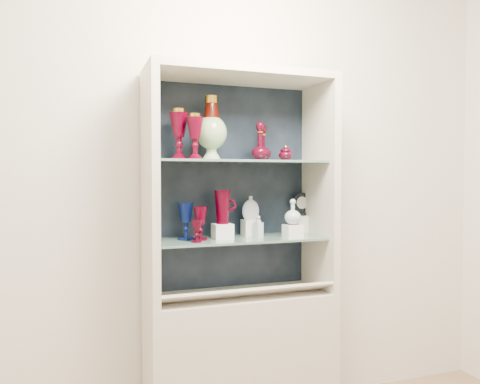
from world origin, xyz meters
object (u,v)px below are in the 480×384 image
object	(u,v)px
clear_square_bottle	(258,226)
clear_round_decanter	(293,212)
ruby_goblet_tall	(200,223)
ruby_pitcher	(222,207)
lidded_bowl	(286,153)
cameo_medallion	(301,204)
ruby_decanter_b	(263,142)
pedestal_lamp_right	(195,137)
pedestal_lamp_left	(179,134)
enamel_urn	(211,128)
ruby_goblet_small	(197,231)
ruby_decanter_a	(260,139)
cobalt_goblet	(186,221)
flat_flask	(251,207)

from	to	relation	value
clear_square_bottle	clear_round_decanter	world-z (taller)	clear_round_decanter
clear_square_bottle	clear_round_decanter	xyz separation A→B (m)	(0.17, -0.08, 0.08)
ruby_goblet_tall	ruby_pitcher	xyz separation A→B (m)	(0.13, 0.02, 0.08)
lidded_bowl	ruby_goblet_tall	distance (m)	0.61
ruby_goblet_tall	cameo_medallion	world-z (taller)	cameo_medallion
lidded_bowl	clear_round_decanter	bearing A→B (deg)	-63.40
lidded_bowl	ruby_goblet_tall	bearing A→B (deg)	177.69
cameo_medallion	ruby_decanter_b	bearing A→B (deg)	-174.48
pedestal_lamp_right	ruby_decanter_b	size ratio (longest dim) A/B	1.05
pedestal_lamp_right	clear_round_decanter	bearing A→B (deg)	-2.33
pedestal_lamp_left	clear_round_decanter	distance (m)	0.74
enamel_urn	ruby_goblet_small	size ratio (longest dim) A/B	3.00
lidded_bowl	ruby_decanter_a	bearing A→B (deg)	173.28
enamel_urn	clear_square_bottle	world-z (taller)	enamel_urn
clear_square_bottle	clear_round_decanter	distance (m)	0.20
cobalt_goblet	ruby_pitcher	distance (m)	0.21
ruby_decanter_b	ruby_goblet_small	distance (m)	0.66
pedestal_lamp_right	ruby_goblet_small	bearing A→B (deg)	-89.07
cobalt_goblet	pedestal_lamp_left	bearing A→B (deg)	-154.20
ruby_decanter_b	lidded_bowl	world-z (taller)	ruby_decanter_b
pedestal_lamp_left	cameo_medallion	bearing A→B (deg)	7.66
ruby_goblet_tall	ruby_goblet_small	bearing A→B (deg)	-119.07
enamel_urn	flat_flask	size ratio (longest dim) A/B	2.46
ruby_decanter_b	clear_round_decanter	distance (m)	0.44
pedestal_lamp_right	lidded_bowl	bearing A→B (deg)	2.64
enamel_urn	ruby_pitcher	xyz separation A→B (m)	(0.06, -0.01, -0.42)
ruby_decanter_a	ruby_decanter_b	bearing A→B (deg)	60.51
flat_flask	clear_round_decanter	size ratio (longest dim) A/B	1.02
ruby_goblet_small	clear_square_bottle	size ratio (longest dim) A/B	0.95
ruby_decanter_a	cameo_medallion	bearing A→B (deg)	22.91
pedestal_lamp_left	ruby_decanter_a	bearing A→B (deg)	-4.33
enamel_urn	pedestal_lamp_right	bearing A→B (deg)	-145.06
ruby_decanter_a	ruby_decanter_b	size ratio (longest dim) A/B	1.08
lidded_bowl	ruby_goblet_small	size ratio (longest dim) A/B	0.76
enamel_urn	clear_square_bottle	bearing A→B (deg)	-3.40
pedestal_lamp_right	clear_square_bottle	world-z (taller)	pedestal_lamp_right
ruby_decanter_b	cobalt_goblet	size ratio (longest dim) A/B	1.12
ruby_decanter_b	ruby_goblet_tall	size ratio (longest dim) A/B	1.24
pedestal_lamp_left	clear_square_bottle	world-z (taller)	pedestal_lamp_left
ruby_goblet_small	clear_square_bottle	world-z (taller)	clear_square_bottle
pedestal_lamp_left	cobalt_goblet	distance (m)	0.45
cameo_medallion	ruby_goblet_small	bearing A→B (deg)	-166.31
ruby_decanter_a	clear_round_decanter	xyz separation A→B (m)	(0.17, -0.06, -0.40)
cobalt_goblet	enamel_urn	bearing A→B (deg)	-6.99
ruby_decanter_b	cameo_medallion	xyz separation A→B (m)	(0.26, 0.04, -0.36)
ruby_goblet_small	cameo_medallion	size ratio (longest dim) A/B	0.80
ruby_decanter_b	clear_round_decanter	size ratio (longest dim) A/B	1.64
ruby_pitcher	clear_round_decanter	size ratio (longest dim) A/B	1.35
lidded_bowl	clear_round_decanter	xyz separation A→B (m)	(0.02, -0.05, -0.33)
clear_square_bottle	cameo_medallion	size ratio (longest dim) A/B	0.84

